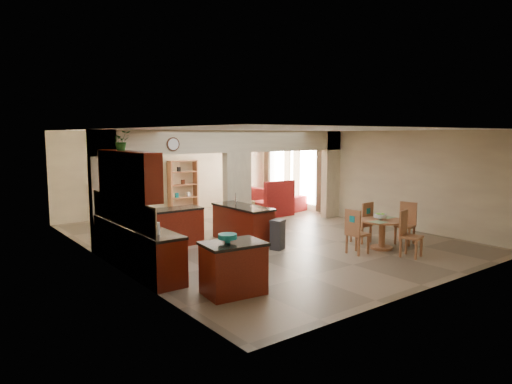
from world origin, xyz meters
TOP-DOWN VIEW (x-y plane):
  - floor at (0.00, 0.00)m, footprint 10.00×10.00m
  - ceiling at (0.00, 0.00)m, footprint 10.00×10.00m
  - wall_back at (0.00, 5.00)m, footprint 8.00×0.00m
  - wall_front at (0.00, -5.00)m, footprint 8.00×0.00m
  - wall_left at (-4.00, 0.00)m, footprint 0.00×10.00m
  - wall_right at (4.00, 0.00)m, footprint 0.00×10.00m
  - partition_left_pier at (-3.70, 1.00)m, footprint 0.60×0.25m
  - partition_center_pier at (0.00, 1.00)m, footprint 0.80×0.25m
  - partition_right_pier at (3.70, 1.00)m, footprint 0.60×0.25m
  - partition_header at (0.00, 1.00)m, footprint 8.00×0.25m
  - kitchen_counter at (-3.26, -0.25)m, footprint 2.52×3.29m
  - upper_cabinets at (-3.82, -0.80)m, footprint 0.35×2.40m
  - peninsula at (-0.60, -0.11)m, footprint 0.70×1.85m
  - wall_clock at (-2.00, 0.85)m, footprint 0.34×0.03m
  - rug at (1.20, 2.10)m, footprint 1.60×1.30m
  - fireplace at (-1.60, 4.83)m, footprint 1.60×0.35m
  - shelving_unit at (0.35, 4.82)m, footprint 1.00×0.32m
  - window_a at (3.97, 2.30)m, footprint 0.02×0.90m
  - window_b at (3.97, 4.00)m, footprint 0.02×0.90m
  - glazed_door at (3.97, 3.15)m, footprint 0.02×0.70m
  - drape_a_left at (3.93, 1.70)m, footprint 0.10×0.28m
  - drape_a_right at (3.93, 2.90)m, footprint 0.10×0.28m
  - drape_b_left at (3.93, 3.40)m, footprint 0.10×0.28m
  - drape_b_right at (3.93, 4.60)m, footprint 0.10×0.28m
  - ceiling_fan at (1.50, 3.00)m, footprint 1.00×1.00m
  - kitchen_island at (-2.95, -3.14)m, footprint 1.10×0.85m
  - teal_bowl at (-3.04, -3.10)m, footprint 0.32×0.32m
  - trash_can at (-0.42, -1.27)m, footprint 0.38×0.36m
  - dining_table at (1.58, -2.71)m, footprint 1.02×1.02m
  - fruit_bowl at (1.51, -2.69)m, footprint 0.30×0.30m
  - sofa at (3.30, 3.56)m, footprint 2.75×1.52m
  - chaise at (2.39, 2.41)m, footprint 1.19×0.98m
  - armchair at (1.07, 2.30)m, footprint 0.95×0.95m
  - ottoman at (1.54, 1.77)m, footprint 0.53×0.53m
  - plant at (-3.82, -0.52)m, footprint 0.37×0.32m
  - chair_north at (1.72, -2.05)m, footprint 0.44×0.44m
  - chair_east at (2.52, -2.72)m, footprint 0.52×0.52m
  - chair_south at (1.48, -3.47)m, footprint 0.51×0.51m
  - chair_west at (0.69, -2.66)m, footprint 0.44×0.44m

SIDE VIEW (x-z plane):
  - floor at x=0.00m, z-range 0.00..0.00m
  - rug at x=1.20m, z-range 0.00..0.01m
  - ottoman at x=1.54m, z-range 0.00..0.37m
  - chaise at x=2.39m, z-range 0.00..0.47m
  - armchair at x=1.07m, z-range 0.00..0.63m
  - trash_can at x=-0.42m, z-range 0.00..0.65m
  - sofa at x=3.30m, z-range 0.00..0.76m
  - kitchen_island at x=-2.95m, z-range 0.00..0.89m
  - peninsula at x=-0.60m, z-range 0.00..0.91m
  - kitchen_counter at x=-3.26m, z-range -0.27..1.20m
  - dining_table at x=1.58m, z-range 0.12..0.82m
  - chair_north at x=1.72m, z-range 0.04..1.07m
  - chair_east at x=2.52m, z-range 0.04..1.07m
  - chair_south at x=1.48m, z-range 0.04..1.07m
  - chair_west at x=0.69m, z-range 0.04..1.07m
  - fireplace at x=-1.60m, z-range 0.01..1.21m
  - fruit_bowl at x=1.51m, z-range 0.70..0.86m
  - shelving_unit at x=0.35m, z-range 0.00..1.80m
  - teal_bowl at x=-3.04m, z-range 0.89..1.04m
  - glazed_door at x=3.97m, z-range 0.00..2.10m
  - partition_center_pier at x=0.00m, z-range 0.00..2.20m
  - drape_a_left at x=3.93m, z-range 0.05..2.35m
  - drape_a_right at x=3.93m, z-range 0.05..2.35m
  - drape_b_left at x=3.93m, z-range 0.05..2.35m
  - drape_b_right at x=3.93m, z-range 0.05..2.35m
  - window_a at x=3.97m, z-range 0.25..2.15m
  - window_b at x=3.97m, z-range 0.25..2.15m
  - partition_left_pier at x=-3.70m, z-range 0.00..2.80m
  - partition_right_pier at x=3.70m, z-range 0.00..2.80m
  - wall_back at x=0.00m, z-range -2.60..5.40m
  - wall_front at x=0.00m, z-range -2.60..5.40m
  - wall_left at x=-4.00m, z-range -3.60..6.40m
  - wall_right at x=4.00m, z-range -3.60..6.40m
  - upper_cabinets at x=-3.82m, z-range 1.47..2.37m
  - wall_clock at x=-2.00m, z-range 2.28..2.62m
  - partition_header at x=0.00m, z-range 2.20..2.80m
  - ceiling_fan at x=1.50m, z-range 2.51..2.61m
  - plant at x=-3.82m, z-range 2.37..2.75m
  - ceiling at x=0.00m, z-range 2.80..2.80m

